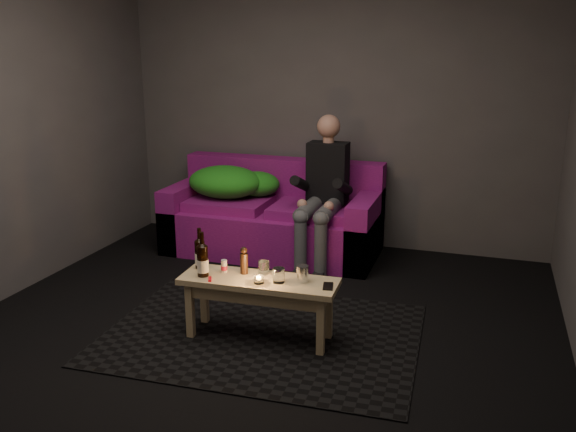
% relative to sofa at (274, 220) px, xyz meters
% --- Properties ---
extents(floor, '(4.50, 4.50, 0.00)m').
position_rel_sofa_xyz_m(floor, '(0.44, -1.82, -0.30)').
color(floor, black).
rests_on(floor, ground).
extents(room, '(4.50, 4.50, 4.50)m').
position_rel_sofa_xyz_m(room, '(0.44, -1.35, 1.34)').
color(room, silver).
rests_on(room, ground).
extents(rug, '(2.10, 1.57, 0.01)m').
position_rel_sofa_xyz_m(rug, '(0.50, -1.65, -0.29)').
color(rug, black).
rests_on(rug, floor).
extents(sofa, '(1.92, 0.86, 0.83)m').
position_rel_sofa_xyz_m(sofa, '(0.00, 0.00, 0.00)').
color(sofa, '#740F6A').
rests_on(sofa, floor).
extents(green_blanket, '(0.84, 0.58, 0.29)m').
position_rel_sofa_xyz_m(green_blanket, '(-0.42, -0.01, 0.32)').
color(green_blanket, '#2D931A').
rests_on(green_blanket, sofa).
extents(person, '(0.35, 0.80, 1.28)m').
position_rel_sofa_xyz_m(person, '(0.50, -0.16, 0.37)').
color(person, black).
rests_on(person, sofa).
extents(coffee_table, '(1.03, 0.37, 0.42)m').
position_rel_sofa_xyz_m(coffee_table, '(0.50, -1.70, 0.04)').
color(coffee_table, tan).
rests_on(coffee_table, rug).
extents(beer_bottle_a, '(0.07, 0.07, 0.28)m').
position_rel_sofa_xyz_m(beer_bottle_a, '(0.06, -1.64, 0.22)').
color(beer_bottle_a, black).
rests_on(beer_bottle_a, coffee_table).
extents(beer_bottle_b, '(0.07, 0.07, 0.30)m').
position_rel_sofa_xyz_m(beer_bottle_b, '(0.14, -1.77, 0.23)').
color(beer_bottle_b, black).
rests_on(beer_bottle_b, coffee_table).
extents(salt_shaker, '(0.05, 0.05, 0.08)m').
position_rel_sofa_xyz_m(salt_shaker, '(0.24, -1.66, 0.16)').
color(salt_shaker, silver).
rests_on(salt_shaker, coffee_table).
extents(pepper_mill, '(0.07, 0.07, 0.14)m').
position_rel_sofa_xyz_m(pepper_mill, '(0.38, -1.65, 0.19)').
color(pepper_mill, black).
rests_on(pepper_mill, coffee_table).
extents(tumbler_back, '(0.09, 0.09, 0.08)m').
position_rel_sofa_xyz_m(tumbler_back, '(0.50, -1.60, 0.16)').
color(tumbler_back, white).
rests_on(tumbler_back, coffee_table).
extents(tealight, '(0.06, 0.06, 0.05)m').
position_rel_sofa_xyz_m(tealight, '(0.53, -1.77, 0.14)').
color(tealight, white).
rests_on(tealight, coffee_table).
extents(tumbler_front, '(0.09, 0.09, 0.09)m').
position_rel_sofa_xyz_m(tumbler_front, '(0.64, -1.72, 0.17)').
color(tumbler_front, white).
rests_on(tumbler_front, coffee_table).
extents(steel_cup, '(0.10, 0.10, 0.10)m').
position_rel_sofa_xyz_m(steel_cup, '(0.78, -1.66, 0.17)').
color(steel_cup, silver).
rests_on(steel_cup, coffee_table).
extents(smartphone, '(0.09, 0.13, 0.01)m').
position_rel_sofa_xyz_m(smartphone, '(0.96, -1.69, 0.12)').
color(smartphone, black).
rests_on(smartphone, coffee_table).
extents(red_lighter, '(0.05, 0.07, 0.01)m').
position_rel_sofa_xyz_m(red_lighter, '(0.21, -1.82, 0.12)').
color(red_lighter, red).
rests_on(red_lighter, coffee_table).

